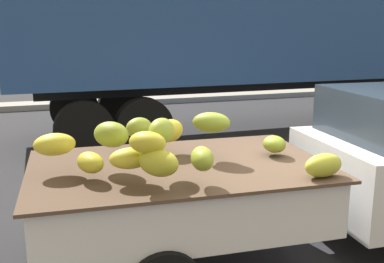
% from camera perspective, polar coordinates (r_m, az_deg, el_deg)
% --- Properties ---
extents(ground, '(220.00, 220.00, 0.00)m').
position_cam_1_polar(ground, '(5.16, 13.63, -14.55)').
color(ground, '#28282B').
extents(curb_strip, '(80.00, 0.80, 0.16)m').
position_cam_1_polar(curb_strip, '(14.39, -7.45, 3.82)').
color(curb_strip, gray).
rests_on(curb_strip, ground).
extents(pickup_truck, '(4.95, 1.93, 1.70)m').
position_cam_1_polar(pickup_truck, '(5.14, 19.37, -4.37)').
color(pickup_truck, white).
rests_on(pickup_truck, ground).
extents(semi_trailer, '(12.04, 2.78, 3.95)m').
position_cam_1_polar(semi_trailer, '(10.73, 11.50, 13.76)').
color(semi_trailer, navy).
rests_on(semi_trailer, ground).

